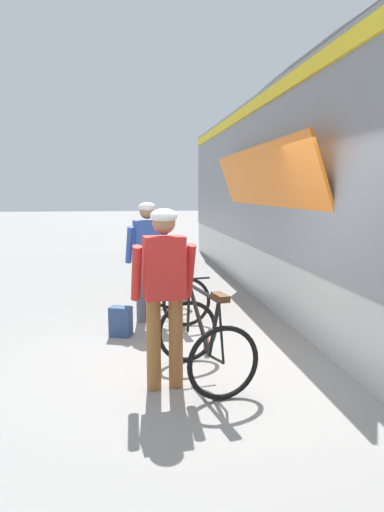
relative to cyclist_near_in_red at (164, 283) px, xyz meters
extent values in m
plane|color=gray|center=(0.51, 0.28, -1.05)|extent=(80.00, 80.00, 0.00)
cube|color=orange|center=(1.92, 3.04, 0.75)|extent=(0.60, 4.99, 1.62)
cube|color=yellow|center=(1.92, 1.65, 2.37)|extent=(0.04, 17.29, 0.20)
cylinder|color=#935B2D|center=(-0.11, -0.02, -0.60)|extent=(0.14, 0.14, 0.90)
cylinder|color=#935B2D|center=(0.11, 0.01, -0.60)|extent=(0.14, 0.14, 0.90)
cube|color=red|center=(0.00, 0.00, 0.15)|extent=(0.41, 0.29, 0.60)
cylinder|color=red|center=(-0.26, 0.00, 0.10)|extent=(0.12, 0.27, 0.56)
cylinder|color=red|center=(0.25, 0.07, 0.10)|extent=(0.12, 0.27, 0.56)
sphere|color=#9E7051|center=(0.00, 0.00, 0.58)|extent=(0.22, 0.22, 0.22)
ellipsoid|color=white|center=(0.00, 0.00, 0.64)|extent=(0.29, 0.31, 0.14)
cylinder|color=#4C515B|center=(-0.16, 2.35, -0.60)|extent=(0.14, 0.14, 0.90)
cylinder|color=#4C515B|center=(0.05, 2.40, -0.60)|extent=(0.14, 0.14, 0.90)
cube|color=#2D4C9E|center=(-0.05, 2.38, 0.15)|extent=(0.43, 0.32, 0.60)
cylinder|color=#2D4C9E|center=(-0.32, 2.35, 0.10)|extent=(0.15, 0.27, 0.56)
cylinder|color=#2D4C9E|center=(0.19, 2.48, 0.10)|extent=(0.15, 0.27, 0.56)
sphere|color=#9E7051|center=(-0.05, 2.38, 0.58)|extent=(0.22, 0.22, 0.22)
ellipsoid|color=white|center=(-0.05, 2.38, 0.64)|extent=(0.31, 0.33, 0.14)
torus|color=black|center=(0.31, 0.66, -0.70)|extent=(0.71, 0.19, 0.71)
torus|color=black|center=(0.51, -0.34, -0.70)|extent=(0.71, 0.19, 0.71)
cylinder|color=black|center=(0.38, 0.31, -0.45)|extent=(0.17, 0.64, 0.63)
cylinder|color=black|center=(0.41, 0.19, -0.15)|extent=(0.21, 0.84, 0.04)
cylinder|color=black|center=(0.47, -0.11, -0.45)|extent=(0.09, 0.28, 0.62)
cylinder|color=black|center=(0.48, -0.17, -0.73)|extent=(0.10, 0.36, 0.08)
cylinder|color=black|center=(0.50, -0.28, -0.42)|extent=(0.05, 0.15, 0.56)
cylinder|color=black|center=(0.32, 0.63, -0.42)|extent=(0.05, 0.09, 0.55)
cylinder|color=black|center=(0.32, 0.61, -0.09)|extent=(0.48, 0.12, 0.02)
cube|color=#4C2D19|center=(0.50, -0.25, -0.10)|extent=(0.15, 0.25, 0.06)
torus|color=black|center=(0.34, 3.05, -0.70)|extent=(0.71, 0.14, 0.71)
torus|color=black|center=(0.48, 2.04, -0.70)|extent=(0.71, 0.14, 0.71)
cylinder|color=red|center=(0.39, 2.69, -0.45)|extent=(0.13, 0.64, 0.63)
cylinder|color=red|center=(0.40, 2.58, -0.15)|extent=(0.15, 0.85, 0.04)
cylinder|color=red|center=(0.44, 2.27, -0.45)|extent=(0.08, 0.28, 0.62)
cylinder|color=red|center=(0.45, 2.21, -0.73)|extent=(0.07, 0.36, 0.08)
cylinder|color=red|center=(0.47, 2.10, -0.42)|extent=(0.04, 0.15, 0.56)
cylinder|color=red|center=(0.35, 3.02, -0.42)|extent=(0.04, 0.09, 0.55)
cylinder|color=black|center=(0.35, 3.00, -0.09)|extent=(0.48, 0.09, 0.02)
cube|color=#4C2D19|center=(0.46, 2.13, -0.10)|extent=(0.13, 0.25, 0.06)
cube|color=navy|center=(-0.45, 1.70, -0.85)|extent=(0.33, 0.27, 0.40)
cylinder|color=red|center=(0.57, 0.91, -0.94)|extent=(0.07, 0.07, 0.23)
camera|label=1|loc=(-0.34, -4.32, 0.87)|focal=32.35mm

